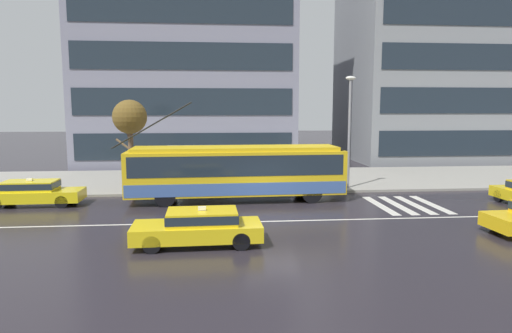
% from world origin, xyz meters
% --- Properties ---
extents(ground_plane, '(160.00, 160.00, 0.00)m').
position_xyz_m(ground_plane, '(0.00, 0.00, 0.00)').
color(ground_plane, '#262228').
extents(sidewalk_slab, '(80.00, 10.00, 0.14)m').
position_xyz_m(sidewalk_slab, '(0.00, 10.00, 0.07)').
color(sidewalk_slab, gray).
rests_on(sidewalk_slab, ground_plane).
extents(crosswalk_stripe_edge_near, '(0.44, 4.40, 0.01)m').
position_xyz_m(crosswalk_stripe_edge_near, '(5.76, 1.50, 0.00)').
color(crosswalk_stripe_edge_near, beige).
rests_on(crosswalk_stripe_edge_near, ground_plane).
extents(crosswalk_stripe_inner_a, '(0.44, 4.40, 0.01)m').
position_xyz_m(crosswalk_stripe_inner_a, '(6.66, 1.50, 0.00)').
color(crosswalk_stripe_inner_a, beige).
rests_on(crosswalk_stripe_inner_a, ground_plane).
extents(crosswalk_stripe_center, '(0.44, 4.40, 0.01)m').
position_xyz_m(crosswalk_stripe_center, '(7.56, 1.50, 0.00)').
color(crosswalk_stripe_center, beige).
rests_on(crosswalk_stripe_center, ground_plane).
extents(crosswalk_stripe_inner_b, '(0.44, 4.40, 0.01)m').
position_xyz_m(crosswalk_stripe_inner_b, '(8.46, 1.50, 0.00)').
color(crosswalk_stripe_inner_b, beige).
rests_on(crosswalk_stripe_inner_b, ground_plane).
extents(lane_centre_line, '(72.00, 0.14, 0.01)m').
position_xyz_m(lane_centre_line, '(0.00, -1.20, 0.00)').
color(lane_centre_line, silver).
rests_on(lane_centre_line, ground_plane).
extents(trolleybus, '(12.03, 2.88, 5.22)m').
position_xyz_m(trolleybus, '(-1.42, 3.40, 1.59)').
color(trolleybus, gold).
rests_on(trolleybus, ground_plane).
extents(taxi_oncoming_near, '(4.63, 1.88, 1.39)m').
position_xyz_m(taxi_oncoming_near, '(-3.12, -4.30, 0.70)').
color(taxi_oncoming_near, yellow).
rests_on(taxi_oncoming_near, ground_plane).
extents(taxi_queued_behind_bus, '(4.71, 1.82, 1.39)m').
position_xyz_m(taxi_queued_behind_bus, '(-11.72, 3.09, 0.70)').
color(taxi_queued_behind_bus, yellow).
rests_on(taxi_queued_behind_bus, ground_plane).
extents(bus_shelter, '(3.93, 1.55, 2.51)m').
position_xyz_m(bus_shelter, '(-3.43, 6.84, 1.99)').
color(bus_shelter, gray).
rests_on(bus_shelter, sidewalk_slab).
extents(pedestrian_at_shelter, '(1.37, 1.37, 1.97)m').
position_xyz_m(pedestrian_at_shelter, '(2.77, 5.89, 1.71)').
color(pedestrian_at_shelter, brown).
rests_on(pedestrian_at_shelter, sidewalk_slab).
extents(pedestrian_approaching_curb, '(1.29, 1.29, 1.93)m').
position_xyz_m(pedestrian_approaching_curb, '(-3.73, 7.56, 1.67)').
color(pedestrian_approaching_curb, black).
rests_on(pedestrian_approaching_curb, sidewalk_slab).
extents(street_lamp, '(0.60, 0.32, 6.63)m').
position_xyz_m(street_lamp, '(5.43, 5.96, 4.06)').
color(street_lamp, gray).
rests_on(street_lamp, sidewalk_slab).
extents(street_tree_bare, '(2.06, 2.14, 5.27)m').
position_xyz_m(street_tree_bare, '(-7.62, 7.52, 4.28)').
color(street_tree_bare, brown).
rests_on(street_tree_bare, sidewalk_slab).
extents(office_tower_corner_left, '(18.46, 15.25, 21.48)m').
position_xyz_m(office_tower_corner_left, '(-4.91, 23.01, 10.75)').
color(office_tower_corner_left, gray).
rests_on(office_tower_corner_left, ground_plane).
extents(office_tower_corner_right, '(21.67, 12.92, 29.21)m').
position_xyz_m(office_tower_corner_right, '(21.14, 22.37, 14.61)').
color(office_tower_corner_right, gray).
rests_on(office_tower_corner_right, ground_plane).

